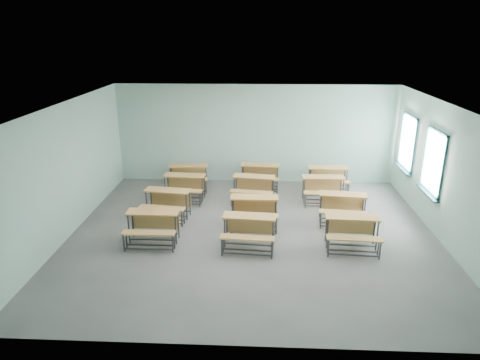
% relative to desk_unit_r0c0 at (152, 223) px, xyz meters
% --- Properties ---
extents(room, '(9.04, 8.04, 3.24)m').
position_rel_desk_unit_r0c0_xyz_m(room, '(2.44, 0.59, 1.09)').
color(room, slate).
rests_on(room, ground).
extents(desk_unit_r0c0, '(1.22, 0.82, 0.76)m').
position_rel_desk_unit_r0c0_xyz_m(desk_unit_r0c0, '(0.00, 0.00, 0.00)').
color(desk_unit_r0c0, '#BD8544').
rests_on(desk_unit_r0c0, ground).
extents(desk_unit_r0c1, '(1.28, 0.91, 0.76)m').
position_rel_desk_unit_r0c0_xyz_m(desk_unit_r0c1, '(2.28, -0.13, 0.00)').
color(desk_unit_r0c1, '#BD8544').
rests_on(desk_unit_r0c1, ground).
extents(desk_unit_r0c2, '(1.27, 0.89, 0.76)m').
position_rel_desk_unit_r0c0_xyz_m(desk_unit_r0c2, '(4.64, -0.06, 0.00)').
color(desk_unit_r0c2, '#BD8544').
rests_on(desk_unit_r0c2, ground).
extents(desk_unit_r1c0, '(1.32, 0.98, 0.76)m').
position_rel_desk_unit_r0c0_xyz_m(desk_unit_r1c0, '(0.03, 1.45, 0.00)').
color(desk_unit_r1c0, '#BD8544').
rests_on(desk_unit_r1c0, ground).
extents(desk_unit_r1c1, '(1.22, 0.82, 0.76)m').
position_rel_desk_unit_r0c0_xyz_m(desk_unit_r1c1, '(2.38, 1.06, 0.00)').
color(desk_unit_r1c1, '#BD8544').
rests_on(desk_unit_r1c1, ground).
extents(desk_unit_r1c2, '(1.30, 0.94, 0.76)m').
position_rel_desk_unit_r0c0_xyz_m(desk_unit_r1c2, '(4.68, 1.37, 0.00)').
color(desk_unit_r1c2, '#BD8544').
rests_on(desk_unit_r1c2, ground).
extents(desk_unit_r2c0, '(1.27, 0.89, 0.76)m').
position_rel_desk_unit_r0c0_xyz_m(desk_unit_r2c0, '(0.28, 2.72, 0.00)').
color(desk_unit_r2c0, '#BD8544').
rests_on(desk_unit_r2c0, ground).
extents(desk_unit_r2c1, '(1.32, 0.97, 0.76)m').
position_rel_desk_unit_r0c0_xyz_m(desk_unit_r2c1, '(2.33, 2.71, 0.00)').
color(desk_unit_r2c1, '#BD8544').
rests_on(desk_unit_r2c1, ground).
extents(desk_unit_r2c2, '(1.23, 0.84, 0.76)m').
position_rel_desk_unit_r0c0_xyz_m(desk_unit_r2c2, '(4.37, 2.74, 0.00)').
color(desk_unit_r2c2, '#BD8544').
rests_on(desk_unit_r2c2, ground).
extents(desk_unit_r3c0, '(1.30, 0.95, 0.76)m').
position_rel_desk_unit_r0c0_xyz_m(desk_unit_r3c0, '(0.25, 3.69, 0.00)').
color(desk_unit_r3c0, '#BD8544').
rests_on(desk_unit_r3c0, ground).
extents(desk_unit_r3c1, '(1.25, 0.87, 0.76)m').
position_rel_desk_unit_r0c0_xyz_m(desk_unit_r3c1, '(2.51, 3.85, 0.00)').
color(desk_unit_r3c1, '#BD8544').
rests_on(desk_unit_r3c1, ground).
extents(desk_unit_r3c2, '(1.23, 0.83, 0.76)m').
position_rel_desk_unit_r0c0_xyz_m(desk_unit_r3c2, '(4.65, 3.68, 0.00)').
color(desk_unit_r3c2, '#BD8544').
rests_on(desk_unit_r3c2, ground).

